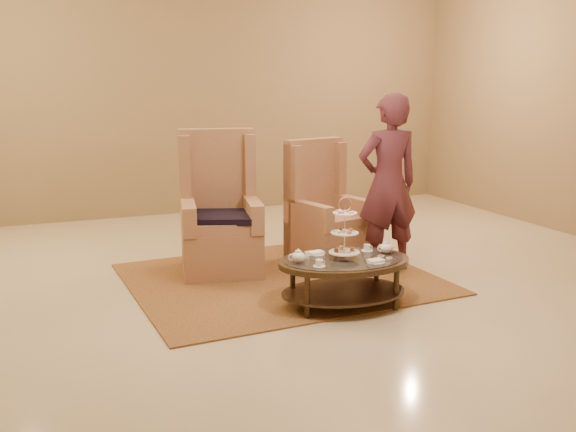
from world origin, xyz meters
name	(u,v)px	position (x,y,z in m)	size (l,w,h in m)	color
ground	(307,293)	(0.00, 0.00, 0.00)	(8.00, 8.00, 0.00)	beige
ceiling	(307,293)	(0.00, 0.00, 0.00)	(8.00, 8.00, 0.02)	white
wall_back	(195,91)	(0.00, 4.00, 1.75)	(8.00, 0.04, 3.50)	#90774F
rug	(281,279)	(-0.07, 0.47, 0.01)	(2.96, 2.51, 0.02)	olive
tea_table	(344,267)	(0.15, -0.44, 0.35)	(1.22, 0.90, 0.96)	black
armchair_left	(220,224)	(-0.53, 1.01, 0.48)	(0.91, 0.93, 1.43)	#AF7752
armchair_right	(324,220)	(0.62, 0.97, 0.43)	(0.85, 0.87, 1.30)	#AF7752
person	(388,184)	(1.04, 0.37, 0.90)	(0.67, 0.46, 1.79)	#53232D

